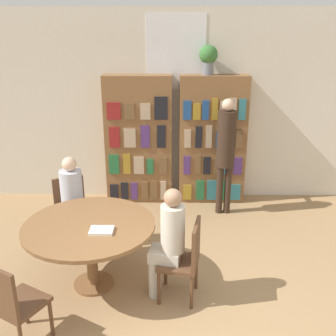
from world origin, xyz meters
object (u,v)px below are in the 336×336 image
object	(u,v)px
bookshelf_right	(212,140)
reading_table	(90,233)
bookshelf_left	(139,140)
chair_far_side	(186,257)
chair_left_side	(71,208)
seated_reader_left	(73,198)
chair_near_camera	(12,301)
seated_reader_right	(168,238)
librarian_standing	(226,146)
flower_vase	(208,57)

from	to	relation	value
bookshelf_right	reading_table	distance (m)	2.80
bookshelf_left	chair_far_side	distance (m)	2.68
bookshelf_left	chair_far_side	size ratio (longest dim) A/B	2.30
chair_left_side	seated_reader_left	xyz separation A→B (m)	(0.08, -0.16, 0.21)
bookshelf_right	reading_table	world-z (taller)	bookshelf_right
bookshelf_right	chair_far_side	bearing A→B (deg)	-100.92
chair_far_side	seated_reader_left	xyz separation A→B (m)	(-1.38, 0.97, 0.21)
bookshelf_left	seated_reader_left	bearing A→B (deg)	-114.21
chair_near_camera	seated_reader_right	size ratio (longest dim) A/B	0.72
bookshelf_left	seated_reader_right	size ratio (longest dim) A/B	1.64
reading_table	chair_far_side	size ratio (longest dim) A/B	1.58
reading_table	chair_left_side	bearing A→B (deg)	115.10
reading_table	chair_near_camera	world-z (taller)	chair_near_camera
bookshelf_right	seated_reader_left	size ratio (longest dim) A/B	1.65
seated_reader_left	librarian_standing	xyz separation A→B (m)	(2.02, 1.06, 0.36)
bookshelf_right	librarian_standing	xyz separation A→B (m)	(0.15, -0.50, 0.05)
seated_reader_right	reading_table	bearing A→B (deg)	90.00
flower_vase	seated_reader_left	distance (m)	2.84
librarian_standing	chair_near_camera	bearing A→B (deg)	-128.18
bookshelf_left	librarian_standing	world-z (taller)	bookshelf_left
reading_table	librarian_standing	world-z (taller)	librarian_standing
flower_vase	seated_reader_right	xyz separation A→B (m)	(-0.56, -2.50, -1.59)
chair_left_side	seated_reader_left	world-z (taller)	seated_reader_left
flower_vase	seated_reader_right	distance (m)	3.02
chair_near_camera	seated_reader_right	distance (m)	1.55
flower_vase	chair_left_side	bearing A→B (deg)	-142.68
bookshelf_right	seated_reader_right	size ratio (longest dim) A/B	1.64
bookshelf_right	chair_near_camera	world-z (taller)	bookshelf_right
flower_vase	chair_far_side	xyz separation A→B (m)	(-0.38, -2.54, -1.80)
chair_far_side	librarian_standing	xyz separation A→B (m)	(0.64, 2.03, 0.58)
chair_near_camera	chair_far_side	bearing A→B (deg)	54.00
reading_table	seated_reader_right	bearing A→B (deg)	-10.90
bookshelf_right	seated_reader_right	world-z (taller)	bookshelf_right
chair_left_side	seated_reader_right	bearing A→B (deg)	114.18
flower_vase	seated_reader_left	world-z (taller)	flower_vase
bookshelf_left	reading_table	xyz separation A→B (m)	(-0.34, -2.34, -0.36)
flower_vase	chair_near_camera	bearing A→B (deg)	-120.34
reading_table	chair_left_side	size ratio (longest dim) A/B	1.58
chair_far_side	bookshelf_left	bearing A→B (deg)	25.95
chair_left_side	reading_table	bearing A→B (deg)	90.00
reading_table	chair_far_side	world-z (taller)	chair_far_side
reading_table	seated_reader_right	world-z (taller)	seated_reader_right
chair_near_camera	seated_reader_left	xyz separation A→B (m)	(0.14, 1.69, 0.21)
flower_vase	chair_near_camera	size ratio (longest dim) A/B	0.49
bookshelf_left	flower_vase	size ratio (longest dim) A/B	4.70
bookshelf_left	seated_reader_left	world-z (taller)	bookshelf_left
bookshelf_left	bookshelf_right	xyz separation A→B (m)	(1.17, -0.00, -0.00)
chair_far_side	seated_reader_left	bearing A→B (deg)	65.74
bookshelf_left	chair_near_camera	bearing A→B (deg)	-104.48
reading_table	chair_far_side	distance (m)	1.05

